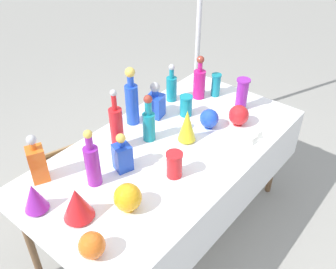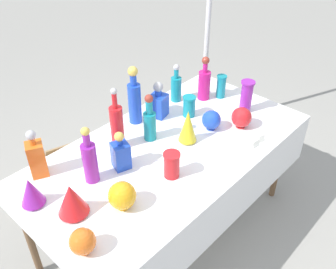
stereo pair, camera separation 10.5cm
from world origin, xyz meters
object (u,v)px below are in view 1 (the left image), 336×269
Objects in this scene: round_bowl_1 at (239,115)px; tall_bottle_4 at (199,82)px; slender_vase_2 at (174,164)px; tall_bottle_1 at (92,163)px; square_decanter_2 at (37,162)px; tall_bottle_3 at (117,127)px; tall_bottle_5 at (132,100)px; slender_vase_0 at (242,93)px; round_bowl_0 at (92,245)px; fluted_vase_2 at (34,197)px; tall_bottle_0 at (172,87)px; canopy_pole at (198,44)px; square_decanter_0 at (122,155)px; slender_vase_3 at (186,105)px; tall_bottle_2 at (149,122)px; round_bowl_2 at (209,119)px; cardboard_box_behind_left at (72,172)px; square_decanter_1 at (155,103)px; fluted_vase_1 at (187,125)px; fluted_vase_0 at (77,203)px; round_bowl_3 at (128,197)px; slender_vase_1 at (216,84)px.

tall_bottle_4 is at bearing 73.03° from round_bowl_1.
slender_vase_2 is at bearing -153.10° from tall_bottle_4.
slender_vase_2 is (0.32, -0.30, -0.06)m from tall_bottle_1.
tall_bottle_1 is 0.31m from square_decanter_2.
tall_bottle_5 is (0.26, 0.13, 0.02)m from tall_bottle_3.
round_bowl_0 is at bearing -175.00° from slender_vase_0.
tall_bottle_3 reaches higher than tall_bottle_1.
fluted_vase_2 is 1.36m from round_bowl_1.
canopy_pole is at bearing 22.08° from tall_bottle_0.
square_decanter_0 is 0.11× the size of canopy_pole.
slender_vase_3 is 1.03× the size of round_bowl_1.
tall_bottle_4 is 2.33× the size of round_bowl_1.
tall_bottle_3 is 0.94m from slender_vase_0.
fluted_vase_2 is (-0.81, 0.04, -0.04)m from tall_bottle_2.
slender_vase_3 is 0.21m from round_bowl_2.
cardboard_box_behind_left is at bearing 119.99° from round_bowl_1.
slender_vase_0 is at bearing -50.88° from cardboard_box_behind_left.
tall_bottle_0 is 0.24m from square_decanter_1.
cardboard_box_behind_left is at bearing 59.40° from round_bowl_0.
tall_bottle_5 reaches higher than fluted_vase_1.
tall_bottle_5 is at bearing 158.28° from square_decanter_1.
fluted_vase_0 is 1.30× the size of round_bowl_1.
round_bowl_2 is at bearing -63.58° from cardboard_box_behind_left.
slender_vase_3 is 0.89× the size of fluted_vase_2.
tall_bottle_3 is (-0.66, -0.11, 0.05)m from tall_bottle_0.
slender_vase_3 is at bearing 141.37° from slender_vase_0.
square_decanter_1 reaches higher than round_bowl_1.
tall_bottle_2 is at bearing -108.81° from tall_bottle_5.
round_bowl_3 is (-0.74, -0.46, -0.02)m from square_decanter_1.
square_decanter_2 reaches higher than round_bowl_1.
slender_vase_0 is (0.46, -0.41, 0.02)m from square_decanter_1.
round_bowl_0 is (-0.00, -0.43, -0.02)m from fluted_vase_2.
fluted_vase_0 is at bearing 162.46° from slender_vase_2.
tall_bottle_2 is at bearing 125.91° from fluted_vase_1.
tall_bottle_2 reaches higher than square_decanter_0.
tall_bottle_2 is 0.38m from slender_vase_2.
tall_bottle_5 is at bearing 165.33° from tall_bottle_4.
slender_vase_1 is at bearing 13.60° from round_bowl_3.
tall_bottle_1 reaches higher than tall_bottle_0.
canopy_pole is at bearing 31.21° from slender_vase_3.
tall_bottle_3 is 2.69× the size of round_bowl_3.
slender_vase_1 is at bearing -38.31° from tall_bottle_4.
round_bowl_1 is at bearing 1.77° from round_bowl_0.
square_decanter_0 is (-0.77, -0.27, -0.01)m from tall_bottle_0.
square_decanter_1 is 1.48× the size of slender_vase_1.
round_bowl_3 is at bearing 176.31° from slender_vase_2.
tall_bottle_4 is 2.00× the size of fluted_vase_2.
square_decanter_1 is 0.61m from slender_vase_0.
tall_bottle_2 reaches higher than fluted_vase_2.
slender_vase_3 is 0.97m from canopy_pole.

